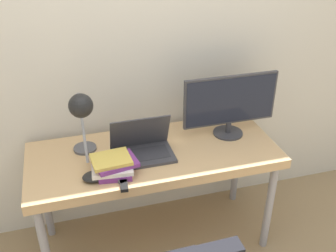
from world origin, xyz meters
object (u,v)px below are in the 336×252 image
object	(u,v)px
monitor	(230,103)
desk_lamp	(81,112)
book_stack	(114,165)
game_controller	(95,176)
laptop	(142,148)

from	to	relation	value
monitor	desk_lamp	bearing A→B (deg)	-174.62
book_stack	game_controller	distance (m)	0.12
desk_lamp	book_stack	bearing A→B (deg)	-45.62
book_stack	desk_lamp	bearing A→B (deg)	134.38
laptop	monitor	size ratio (longest dim) A/B	0.59
laptop	monitor	world-z (taller)	monitor
monitor	laptop	bearing A→B (deg)	-171.34
desk_lamp	game_controller	world-z (taller)	desk_lamp
monitor	game_controller	xyz separation A→B (m)	(-0.89, -0.26, -0.20)
laptop	monitor	bearing A→B (deg)	8.66
laptop	game_controller	xyz separation A→B (m)	(-0.30, -0.17, -0.03)
game_controller	laptop	bearing A→B (deg)	28.94
monitor	book_stack	distance (m)	0.83
monitor	game_controller	size ratio (longest dim) A/B	4.41
game_controller	book_stack	bearing A→B (deg)	16.68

